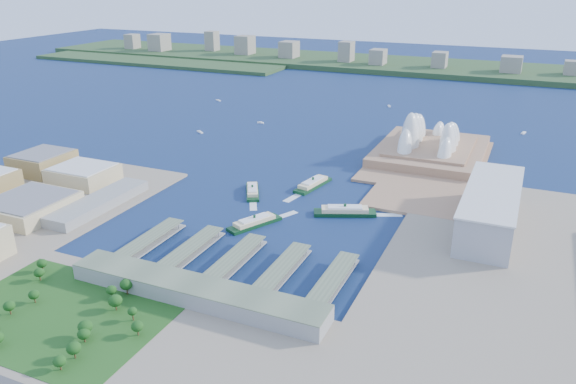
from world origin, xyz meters
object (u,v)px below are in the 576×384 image
at_px(ferry_a, 252,189).
at_px(ferry_b, 313,182).
at_px(ferry_c, 255,220).
at_px(toaster_building, 490,209).
at_px(opera_house, 432,132).
at_px(ferry_d, 345,209).

relative_size(ferry_a, ferry_b, 0.88).
bearing_deg(ferry_c, ferry_a, -34.68).
height_order(toaster_building, ferry_c, toaster_building).
xyz_separation_m(opera_house, toaster_building, (90.00, -200.00, -11.50)).
bearing_deg(ferry_d, toaster_building, -103.27).
distance_m(opera_house, ferry_c, 302.69).
bearing_deg(ferry_a, ferry_c, -89.80).
relative_size(opera_house, ferry_c, 3.26).
relative_size(toaster_building, ferry_c, 2.80).
xyz_separation_m(opera_house, ferry_a, (-150.60, -208.06, -27.18)).
bearing_deg(opera_house, toaster_building, -65.77).
height_order(toaster_building, ferry_b, toaster_building).
relative_size(toaster_building, ferry_a, 3.04).
xyz_separation_m(opera_house, ferry_c, (-111.36, -280.19, -26.77)).
distance_m(ferry_a, ferry_d, 109.66).
relative_size(ferry_b, ferry_d, 0.96).
relative_size(ferry_a, ferry_d, 0.84).
height_order(toaster_building, ferry_d, toaster_building).
xyz_separation_m(ferry_a, ferry_d, (108.78, -13.87, 0.92)).
bearing_deg(ferry_c, ferry_d, -113.27).
bearing_deg(ferry_d, ferry_a, 60.02).
distance_m(opera_house, ferry_a, 258.28).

